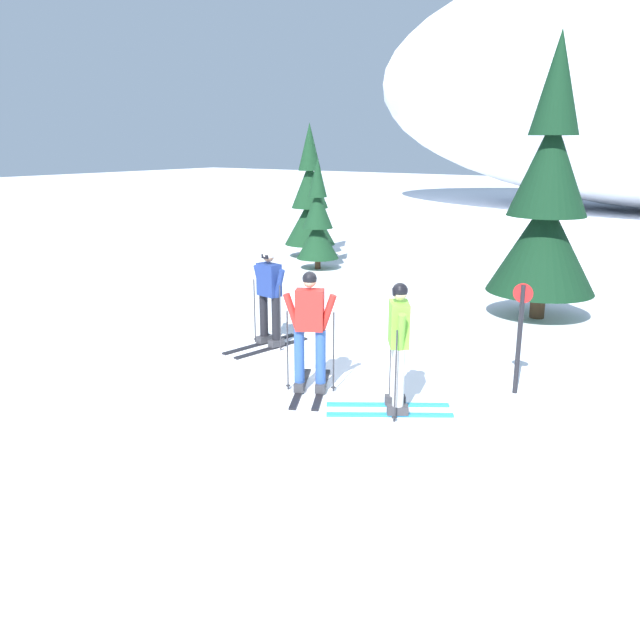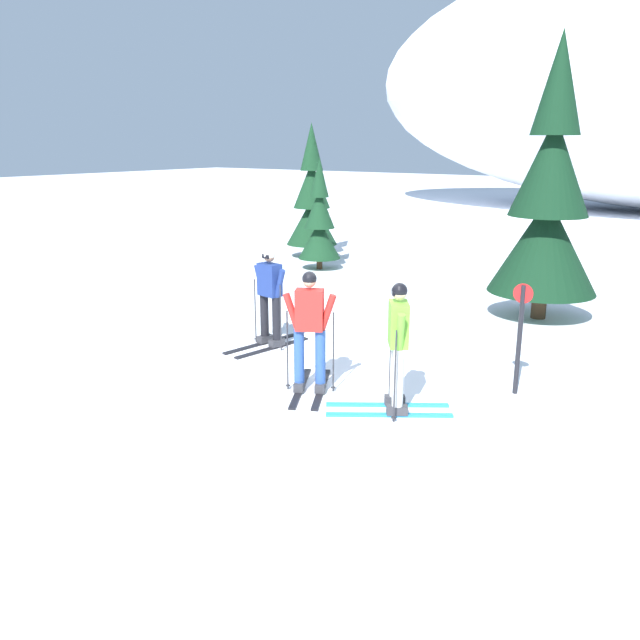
{
  "view_description": "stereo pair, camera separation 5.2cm",
  "coord_description": "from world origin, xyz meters",
  "px_view_note": "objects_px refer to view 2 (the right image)",
  "views": [
    {
      "loc": [
        5.01,
        -8.08,
        3.54
      ],
      "look_at": [
        -0.31,
        -0.35,
        0.95
      ],
      "focal_mm": 36.42,
      "sensor_mm": 36.0,
      "label": 1
    },
    {
      "loc": [
        5.06,
        -8.05,
        3.54
      ],
      "look_at": [
        -0.31,
        -0.35,
        0.95
      ],
      "focal_mm": 36.42,
      "sensor_mm": 36.0,
      "label": 2
    }
  ],
  "objects_px": {
    "skier_lime_jacket": "(397,345)",
    "skier_red_jacket": "(310,330)",
    "pine_tree_far_left": "(312,202)",
    "pine_tree_center_right": "(548,204)",
    "trail_marker_post": "(520,333)",
    "skier_navy_jacket": "(270,296)",
    "pine_tree_center_left": "(319,223)"
  },
  "relations": [
    {
      "from": "skier_navy_jacket",
      "to": "pine_tree_center_left",
      "type": "distance_m",
      "value": 7.32
    },
    {
      "from": "skier_navy_jacket",
      "to": "pine_tree_center_right",
      "type": "bearing_deg",
      "value": 54.11
    },
    {
      "from": "trail_marker_post",
      "to": "skier_red_jacket",
      "type": "bearing_deg",
      "value": -146.24
    },
    {
      "from": "pine_tree_center_right",
      "to": "trail_marker_post",
      "type": "xyz_separation_m",
      "value": [
        1.0,
        -4.39,
        -1.42
      ]
    },
    {
      "from": "skier_lime_jacket",
      "to": "pine_tree_far_left",
      "type": "xyz_separation_m",
      "value": [
        -8.0,
        9.25,
        0.77
      ]
    },
    {
      "from": "skier_navy_jacket",
      "to": "trail_marker_post",
      "type": "height_order",
      "value": "skier_navy_jacket"
    },
    {
      "from": "skier_lime_jacket",
      "to": "pine_tree_center_right",
      "type": "distance_m",
      "value": 6.12
    },
    {
      "from": "skier_navy_jacket",
      "to": "pine_tree_far_left",
      "type": "distance_m",
      "value": 9.29
    },
    {
      "from": "pine_tree_center_right",
      "to": "skier_red_jacket",
      "type": "bearing_deg",
      "value": -103.79
    },
    {
      "from": "pine_tree_far_left",
      "to": "pine_tree_center_left",
      "type": "distance_m",
      "value": 2.04
    },
    {
      "from": "skier_navy_jacket",
      "to": "pine_tree_far_left",
      "type": "bearing_deg",
      "value": 120.95
    },
    {
      "from": "skier_lime_jacket",
      "to": "skier_navy_jacket",
      "type": "height_order",
      "value": "skier_lime_jacket"
    },
    {
      "from": "skier_red_jacket",
      "to": "pine_tree_center_right",
      "type": "distance_m",
      "value": 6.38
    },
    {
      "from": "pine_tree_center_right",
      "to": "trail_marker_post",
      "type": "distance_m",
      "value": 4.72
    },
    {
      "from": "skier_lime_jacket",
      "to": "pine_tree_center_left",
      "type": "bearing_deg",
      "value": 130.68
    },
    {
      "from": "pine_tree_far_left",
      "to": "pine_tree_center_right",
      "type": "height_order",
      "value": "pine_tree_center_right"
    },
    {
      "from": "skier_red_jacket",
      "to": "skier_navy_jacket",
      "type": "relative_size",
      "value": 1.03
    },
    {
      "from": "skier_red_jacket",
      "to": "pine_tree_center_left",
      "type": "distance_m",
      "value": 9.49
    },
    {
      "from": "pine_tree_center_left",
      "to": "pine_tree_far_left",
      "type": "bearing_deg",
      "value": 131.75
    },
    {
      "from": "skier_navy_jacket",
      "to": "trail_marker_post",
      "type": "bearing_deg",
      "value": 3.4
    },
    {
      "from": "pine_tree_far_left",
      "to": "pine_tree_center_right",
      "type": "distance_m",
      "value": 8.79
    },
    {
      "from": "skier_navy_jacket",
      "to": "pine_tree_center_right",
      "type": "relative_size",
      "value": 0.31
    },
    {
      "from": "skier_lime_jacket",
      "to": "pine_tree_center_right",
      "type": "height_order",
      "value": "pine_tree_center_right"
    },
    {
      "from": "skier_red_jacket",
      "to": "pine_tree_center_left",
      "type": "xyz_separation_m",
      "value": [
        -5.31,
        7.85,
        0.36
      ]
    },
    {
      "from": "skier_red_jacket",
      "to": "skier_navy_jacket",
      "type": "distance_m",
      "value": 2.34
    },
    {
      "from": "skier_lime_jacket",
      "to": "skier_red_jacket",
      "type": "relative_size",
      "value": 0.99
    },
    {
      "from": "trail_marker_post",
      "to": "pine_tree_center_right",
      "type": "bearing_deg",
      "value": 102.84
    },
    {
      "from": "skier_red_jacket",
      "to": "pine_tree_center_left",
      "type": "bearing_deg",
      "value": 124.07
    },
    {
      "from": "pine_tree_far_left",
      "to": "pine_tree_center_right",
      "type": "xyz_separation_m",
      "value": [
        8.12,
        -3.3,
        0.62
      ]
    },
    {
      "from": "skier_navy_jacket",
      "to": "trail_marker_post",
      "type": "xyz_separation_m",
      "value": [
        4.36,
        0.26,
        0.0
      ]
    },
    {
      "from": "skier_red_jacket",
      "to": "pine_tree_far_left",
      "type": "height_order",
      "value": "pine_tree_far_left"
    },
    {
      "from": "skier_lime_jacket",
      "to": "pine_tree_center_right",
      "type": "bearing_deg",
      "value": 88.83
    }
  ]
}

